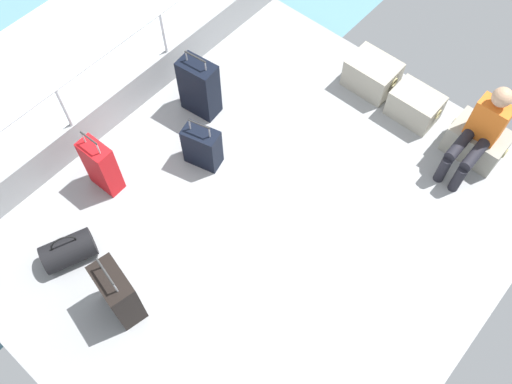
{
  "coord_description": "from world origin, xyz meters",
  "views": [
    {
      "loc": [
        1.59,
        -2.08,
        5.07
      ],
      "look_at": [
        -0.26,
        0.04,
        0.25
      ],
      "focal_mm": 38.68,
      "sensor_mm": 36.0,
      "label": 1
    }
  ],
  "objects_px": {
    "cargo_crate_1": "(415,105)",
    "suitcase_2": "(199,88)",
    "suitcase_3": "(101,166)",
    "passenger_seated": "(480,131)",
    "cargo_crate_0": "(372,74)",
    "duffel_bag": "(68,251)",
    "suitcase_4": "(118,293)",
    "cargo_crate_2": "(477,142)",
    "suitcase_0": "(202,147)"
  },
  "relations": [
    {
      "from": "cargo_crate_1",
      "to": "suitcase_2",
      "type": "xyz_separation_m",
      "value": [
        -1.91,
        -1.51,
        0.18
      ]
    },
    {
      "from": "suitcase_2",
      "to": "suitcase_3",
      "type": "distance_m",
      "value": 1.4
    },
    {
      "from": "cargo_crate_1",
      "to": "passenger_seated",
      "type": "distance_m",
      "value": 0.88
    },
    {
      "from": "cargo_crate_0",
      "to": "passenger_seated",
      "type": "bearing_deg",
      "value": -9.04
    },
    {
      "from": "cargo_crate_1",
      "to": "duffel_bag",
      "type": "distance_m",
      "value": 4.04
    },
    {
      "from": "cargo_crate_1",
      "to": "passenger_seated",
      "type": "bearing_deg",
      "value": -12.24
    },
    {
      "from": "passenger_seated",
      "to": "suitcase_4",
      "type": "xyz_separation_m",
      "value": [
        -1.58,
        -3.55,
        -0.22
      ]
    },
    {
      "from": "suitcase_3",
      "to": "cargo_crate_0",
      "type": "bearing_deg",
      "value": 66.06
    },
    {
      "from": "cargo_crate_0",
      "to": "suitcase_4",
      "type": "height_order",
      "value": "suitcase_4"
    },
    {
      "from": "suitcase_3",
      "to": "suitcase_4",
      "type": "xyz_separation_m",
      "value": [
        1.15,
        -0.8,
        0.0
      ]
    },
    {
      "from": "cargo_crate_2",
      "to": "passenger_seated",
      "type": "relative_size",
      "value": 0.6
    },
    {
      "from": "suitcase_4",
      "to": "cargo_crate_1",
      "type": "bearing_deg",
      "value": 77.84
    },
    {
      "from": "suitcase_2",
      "to": "cargo_crate_1",
      "type": "bearing_deg",
      "value": 38.46
    },
    {
      "from": "cargo_crate_1",
      "to": "cargo_crate_2",
      "type": "xyz_separation_m",
      "value": [
        0.78,
        0.01,
        0.0
      ]
    },
    {
      "from": "passenger_seated",
      "to": "duffel_bag",
      "type": "bearing_deg",
      "value": -123.48
    },
    {
      "from": "cargo_crate_1",
      "to": "cargo_crate_2",
      "type": "height_order",
      "value": "cargo_crate_2"
    },
    {
      "from": "suitcase_2",
      "to": "duffel_bag",
      "type": "bearing_deg",
      "value": -81.35
    },
    {
      "from": "cargo_crate_0",
      "to": "passenger_seated",
      "type": "relative_size",
      "value": 0.57
    },
    {
      "from": "cargo_crate_0",
      "to": "passenger_seated",
      "type": "xyz_separation_m",
      "value": [
        1.41,
        -0.22,
        0.36
      ]
    },
    {
      "from": "suitcase_2",
      "to": "cargo_crate_2",
      "type": "bearing_deg",
      "value": 29.56
    },
    {
      "from": "cargo_crate_0",
      "to": "cargo_crate_1",
      "type": "bearing_deg",
      "value": -5.01
    },
    {
      "from": "suitcase_4",
      "to": "suitcase_2",
      "type": "bearing_deg",
      "value": 116.69
    },
    {
      "from": "passenger_seated",
      "to": "suitcase_2",
      "type": "xyz_separation_m",
      "value": [
        -2.69,
        -1.35,
        -0.19
      ]
    },
    {
      "from": "suitcase_0",
      "to": "duffel_bag",
      "type": "distance_m",
      "value": 1.71
    },
    {
      "from": "cargo_crate_2",
      "to": "suitcase_3",
      "type": "relative_size",
      "value": 0.77
    },
    {
      "from": "cargo_crate_1",
      "to": "suitcase_3",
      "type": "xyz_separation_m",
      "value": [
        -1.95,
        -2.92,
        0.16
      ]
    },
    {
      "from": "suitcase_4",
      "to": "passenger_seated",
      "type": "bearing_deg",
      "value": 65.95
    },
    {
      "from": "cargo_crate_0",
      "to": "passenger_seated",
      "type": "height_order",
      "value": "passenger_seated"
    },
    {
      "from": "cargo_crate_0",
      "to": "suitcase_4",
      "type": "xyz_separation_m",
      "value": [
        -0.17,
        -3.77,
        0.15
      ]
    },
    {
      "from": "cargo_crate_1",
      "to": "suitcase_4",
      "type": "bearing_deg",
      "value": -102.16
    },
    {
      "from": "suitcase_3",
      "to": "duffel_bag",
      "type": "height_order",
      "value": "suitcase_3"
    },
    {
      "from": "cargo_crate_2",
      "to": "suitcase_2",
      "type": "bearing_deg",
      "value": -150.44
    },
    {
      "from": "duffel_bag",
      "to": "suitcase_3",
      "type": "bearing_deg",
      "value": 115.25
    },
    {
      "from": "suitcase_2",
      "to": "suitcase_3",
      "type": "xyz_separation_m",
      "value": [
        -0.04,
        -1.4,
        -0.02
      ]
    },
    {
      "from": "cargo_crate_0",
      "to": "suitcase_2",
      "type": "bearing_deg",
      "value": -129.1
    },
    {
      "from": "suitcase_2",
      "to": "suitcase_4",
      "type": "xyz_separation_m",
      "value": [
        1.11,
        -2.2,
        -0.02
      ]
    },
    {
      "from": "cargo_crate_1",
      "to": "suitcase_3",
      "type": "relative_size",
      "value": 0.7
    },
    {
      "from": "cargo_crate_2",
      "to": "duffel_bag",
      "type": "height_order",
      "value": "duffel_bag"
    },
    {
      "from": "passenger_seated",
      "to": "duffel_bag",
      "type": "distance_m",
      "value": 4.28
    },
    {
      "from": "cargo_crate_0",
      "to": "cargo_crate_1",
      "type": "height_order",
      "value": "cargo_crate_0"
    },
    {
      "from": "passenger_seated",
      "to": "suitcase_0",
      "type": "xyz_separation_m",
      "value": [
        -2.16,
        -1.86,
        -0.3
      ]
    },
    {
      "from": "cargo_crate_1",
      "to": "suitcase_2",
      "type": "bearing_deg",
      "value": -141.54
    },
    {
      "from": "cargo_crate_0",
      "to": "duffel_bag",
      "type": "xyz_separation_m",
      "value": [
        -0.94,
        -3.78,
        -0.04
      ]
    },
    {
      "from": "suitcase_0",
      "to": "suitcase_4",
      "type": "bearing_deg",
      "value": -70.98
    },
    {
      "from": "passenger_seated",
      "to": "suitcase_0",
      "type": "distance_m",
      "value": 2.87
    },
    {
      "from": "cargo_crate_0",
      "to": "duffel_bag",
      "type": "bearing_deg",
      "value": -103.95
    },
    {
      "from": "suitcase_3",
      "to": "duffel_bag",
      "type": "relative_size",
      "value": 1.46
    },
    {
      "from": "cargo_crate_2",
      "to": "suitcase_2",
      "type": "relative_size",
      "value": 0.76
    },
    {
      "from": "cargo_crate_2",
      "to": "suitcase_3",
      "type": "height_order",
      "value": "suitcase_3"
    },
    {
      "from": "cargo_crate_2",
      "to": "suitcase_2",
      "type": "xyz_separation_m",
      "value": [
        -2.69,
        -1.52,
        0.18
      ]
    }
  ]
}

